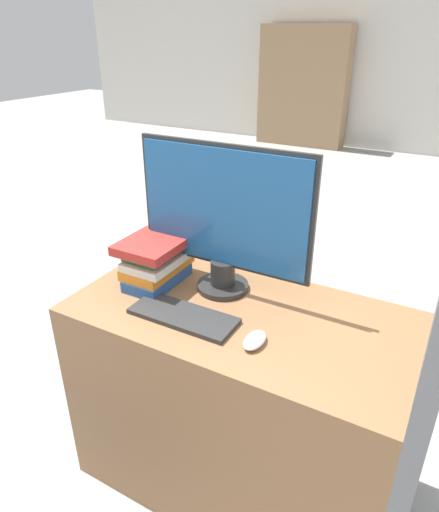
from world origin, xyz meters
The scene contains 7 objects.
desk centered at (0.00, 0.30, 0.39)m, with size 1.12×0.59×0.77m.
carrel_divider centered at (0.58, 0.31, 0.68)m, with size 0.07×0.61×1.34m.
monitor centered at (-0.12, 0.40, 1.04)m, with size 0.62×0.18×0.51m.
keyboard centered at (-0.14, 0.17, 0.78)m, with size 0.35×0.14×0.02m.
mouse centered at (0.12, 0.16, 0.79)m, with size 0.06×0.10×0.03m.
book_stack centered at (-0.35, 0.33, 0.86)m, with size 0.20×0.28×0.17m.
bookshelf_far centered at (-1.85, 6.03, 0.84)m, with size 1.32×0.32×1.69m.
Camera 1 is at (0.55, -0.83, 1.60)m, focal length 32.00 mm.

